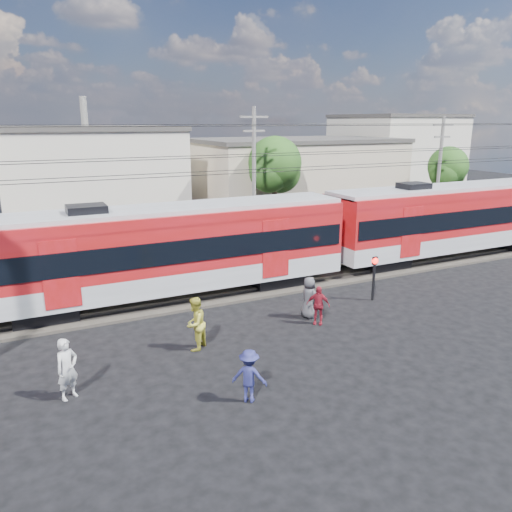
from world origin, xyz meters
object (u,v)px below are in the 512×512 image
at_px(commuter_train, 173,247).
at_px(pedestrian_c, 249,376).
at_px(car_silver, 457,226).
at_px(pedestrian_a, 67,369).
at_px(crossing_signal, 374,270).

xyz_separation_m(commuter_train, pedestrian_c, (-0.52, -9.00, -1.62)).
xyz_separation_m(commuter_train, car_silver, (21.48, 4.09, -1.78)).
height_order(commuter_train, pedestrian_c, commuter_train).
bearing_deg(pedestrian_a, pedestrian_c, -56.30).
distance_m(commuter_train, pedestrian_a, 8.49).
bearing_deg(pedestrian_c, pedestrian_a, 10.50).
bearing_deg(commuter_train, crossing_signal, -26.37).
height_order(pedestrian_a, pedestrian_c, pedestrian_a).
xyz_separation_m(pedestrian_c, car_silver, (22.00, 13.09, -0.16)).
relative_size(commuter_train, pedestrian_c, 32.20).
distance_m(commuter_train, pedestrian_c, 9.16).
bearing_deg(pedestrian_a, car_silver, -6.81).
height_order(pedestrian_c, crossing_signal, crossing_signal).
distance_m(commuter_train, crossing_signal, 8.84).
xyz_separation_m(car_silver, crossing_signal, (-13.61, -7.99, 0.76)).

